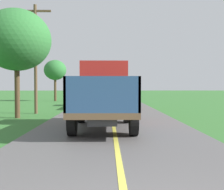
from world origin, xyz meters
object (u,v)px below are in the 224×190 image
Objects in this scene: banana_truck_near at (104,93)px; roadside_tree_near_left at (17,40)px; utility_pole_roadside at (36,55)px; roadside_tree_mid_right at (55,70)px; banana_truck_far at (112,90)px.

roadside_tree_near_left is (-4.83, 3.51, 2.80)m from banana_truck_near.
utility_pole_roadside is 2.57m from roadside_tree_near_left.
banana_truck_near is 1.22× the size of roadside_tree_mid_right.
banana_truck_near is at bearing -36.00° from roadside_tree_near_left.
roadside_tree_near_left is (-0.39, -2.49, 0.53)m from utility_pole_roadside.
utility_pole_roadside reaches higher than roadside_tree_mid_right.
utility_pole_roadside is at bearing -131.89° from banana_truck_far.
utility_pole_roadside is 14.78m from roadside_tree_mid_right.
banana_truck_near is at bearing -74.06° from roadside_tree_mid_right.
banana_truck_near is 21.63m from roadside_tree_mid_right.
roadside_tree_near_left is 1.26× the size of roadside_tree_mid_right.
banana_truck_far is 11.40m from roadside_tree_mid_right.
banana_truck_far is at bearing -54.68° from roadside_tree_mid_right.
utility_pole_roadside reaches higher than roadside_tree_near_left.
roadside_tree_near_left reaches higher than banana_truck_far.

